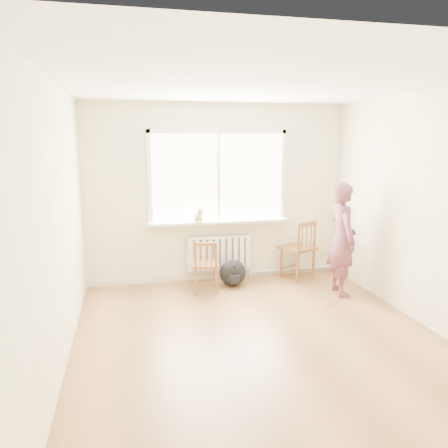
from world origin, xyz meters
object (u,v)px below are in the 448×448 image
chair_left (206,266)px  backpack (233,273)px  cat (198,215)px  chair_right (300,250)px  person (342,239)px

chair_left → backpack: bearing=-148.1°
cat → backpack: 1.01m
chair_left → backpack: 0.52m
chair_left → cat: size_ratio=1.96×
chair_right → person: 0.85m
cat → person: bearing=-34.5°
chair_right → person: (0.32, -0.72, 0.32)m
chair_right → backpack: bearing=-19.6°
chair_right → person: person is taller
chair_right → backpack: 1.13m
person → cat: (-1.89, 0.88, 0.26)m
person → cat: 2.10m
cat → backpack: size_ratio=0.97×
chair_left → backpack: (0.44, 0.19, -0.18)m
chair_left → chair_right: bearing=-161.5°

